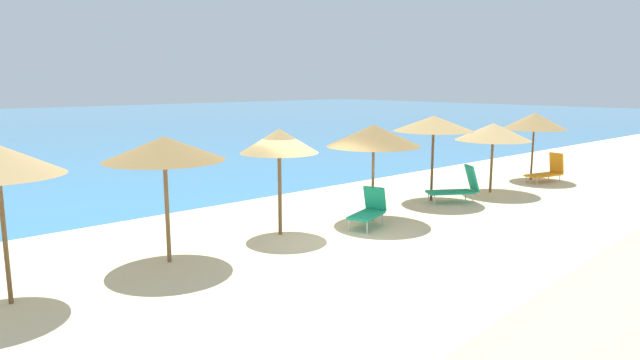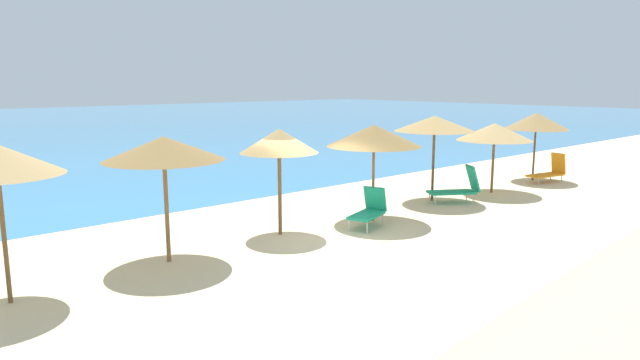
{
  "view_description": "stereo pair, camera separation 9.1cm",
  "coord_description": "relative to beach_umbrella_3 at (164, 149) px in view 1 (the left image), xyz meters",
  "views": [
    {
      "loc": [
        -9.28,
        -10.23,
        3.93
      ],
      "look_at": [
        0.27,
        0.38,
        1.41
      ],
      "focal_mm": 31.48,
      "sensor_mm": 36.0,
      "label": 1
    },
    {
      "loc": [
        -9.21,
        -10.29,
        3.93
      ],
      "look_at": [
        0.27,
        0.38,
        1.41
      ],
      "focal_mm": 31.48,
      "sensor_mm": 36.0,
      "label": 2
    }
  ],
  "objects": [
    {
      "name": "ground_plane",
      "position": [
        3.8,
        -0.83,
        -2.51
      ],
      "size": [
        160.0,
        160.0,
        0.0
      ],
      "primitive_type": "plane",
      "color": "beige"
    },
    {
      "name": "beach_umbrella_3",
      "position": [
        0.0,
        0.0,
        0.0
      ],
      "size": [
        2.59,
        2.59,
        2.78
      ],
      "color": "brown",
      "rests_on": "ground_plane"
    },
    {
      "name": "beach_umbrella_4",
      "position": [
        3.21,
        0.13,
        -0.07
      ],
      "size": [
        2.01,
        2.01,
        2.75
      ],
      "color": "brown",
      "rests_on": "ground_plane"
    },
    {
      "name": "beach_umbrella_5",
      "position": [
        6.1,
        -0.45,
        -0.07
      ],
      "size": [
        2.66,
        2.66,
        2.74
      ],
      "color": "brown",
      "rests_on": "ground_plane"
    },
    {
      "name": "beach_umbrella_6",
      "position": [
        9.57,
        0.1,
        0.06
      ],
      "size": [
        2.64,
        2.64,
        2.82
      ],
      "color": "brown",
      "rests_on": "ground_plane"
    },
    {
      "name": "beach_umbrella_7",
      "position": [
        12.28,
        -0.48,
        -0.34
      ],
      "size": [
        2.64,
        2.64,
        2.48
      ],
      "color": "brown",
      "rests_on": "ground_plane"
    },
    {
      "name": "beach_umbrella_8",
      "position": [
        15.79,
        -0.18,
        -0.13
      ],
      "size": [
        2.48,
        2.48,
        2.71
      ],
      "color": "brown",
      "rests_on": "ground_plane"
    },
    {
      "name": "lounge_chair_0",
      "position": [
        5.5,
        -0.87,
        -2.04
      ],
      "size": [
        1.42,
        1.0,
        1.06
      ],
      "rotation": [
        0.0,
        0.0,
        1.89
      ],
      "color": "#199972",
      "rests_on": "ground_plane"
    },
    {
      "name": "lounge_chair_1",
      "position": [
        15.91,
        -0.8,
        -2.1
      ],
      "size": [
        1.72,
        0.93,
        1.12
      ],
      "rotation": [
        0.0,
        0.0,
        1.37
      ],
      "color": "orange",
      "rests_on": "ground_plane"
    },
    {
      "name": "lounge_chair_4",
      "position": [
        9.94,
        -0.68,
        -2.01
      ],
      "size": [
        1.73,
        1.41,
        1.23
      ],
      "rotation": [
        0.0,
        0.0,
        1.0
      ],
      "color": "#199972",
      "rests_on": "ground_plane"
    }
  ]
}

